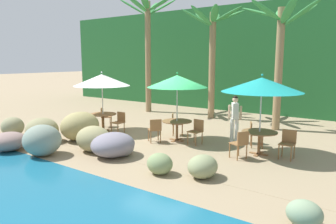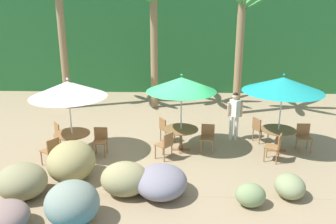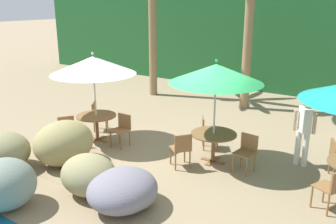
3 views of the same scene
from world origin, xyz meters
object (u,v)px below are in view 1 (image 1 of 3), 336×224
object	(u,v)px
chair_white_left	(82,121)
chair_green_left	(155,129)
dining_table_green	(177,124)
chair_teal_inland	(254,132)
palm_tree_third	(281,44)
chair_teal_seaward	(288,142)
waiter_in_white	(235,115)
palm_tree_second	(212,43)
chair_teal_left	(240,143)
dining_table_white	(103,117)
palm_tree_nearest	(148,34)
chair_white_seaward	(119,121)
chair_green_seaward	(197,130)
chair_white_inland	(105,116)
dining_table_teal	(259,135)
chair_green_inland	(175,122)
umbrella_green	(177,81)
umbrella_teal	(262,85)
umbrella_white	(102,80)

from	to	relation	value
chair_white_left	chair_green_left	distance (m)	3.35
dining_table_green	chair_teal_inland	distance (m)	2.76
chair_white_left	palm_tree_third	bearing A→B (deg)	40.69
chair_teal_seaward	waiter_in_white	world-z (taller)	waiter_in_white
palm_tree_second	chair_teal_left	bearing A→B (deg)	-54.26
chair_teal_left	palm_tree_third	distance (m)	5.70
dining_table_white	chair_teal_left	size ratio (longest dim) A/B	1.26
dining_table_green	waiter_in_white	distance (m)	2.11
chair_white_left	palm_tree_nearest	size ratio (longest dim) A/B	0.14
chair_green_left	palm_tree_third	xyz separation A→B (m)	(2.85, 4.73, 3.09)
chair_white_left	palm_tree_second	xyz separation A→B (m)	(2.56, 6.09, 3.27)
dining_table_white	palm_tree_nearest	xyz separation A→B (m)	(-1.76, 5.11, 3.74)
chair_teal_left	palm_tree_third	size ratio (longest dim) A/B	0.16
chair_white_seaward	chair_green_seaward	size ratio (longest dim) A/B	1.00
chair_green_left	waiter_in_white	size ratio (longest dim) A/B	0.51
chair_white_seaward	palm_tree_second	size ratio (longest dim) A/B	0.16
chair_teal_inland	waiter_in_white	world-z (taller)	waiter_in_white
chair_teal_left	dining_table_white	bearing A→B (deg)	177.76
dining_table_white	palm_tree_nearest	distance (m)	6.57
chair_teal_seaward	palm_tree_nearest	xyz separation A→B (m)	(-9.07, 4.45, 3.84)
chair_teal_inland	dining_table_white	bearing A→B (deg)	-167.87
chair_white_inland	palm_tree_second	size ratio (longest dim) A/B	0.16
chair_teal_left	palm_tree_third	bearing A→B (deg)	95.12
dining_table_teal	chair_teal_inland	bearing A→B (deg)	121.65
dining_table_teal	chair_teal_seaward	distance (m)	0.86
dining_table_green	chair_green_inland	xyz separation A→B (m)	(-0.53, 0.67, -0.10)
umbrella_green	chair_white_seaward	bearing A→B (deg)	-170.23
palm_tree_nearest	palm_tree_third	xyz separation A→B (m)	(7.51, -0.59, -0.75)
palm_tree_nearest	waiter_in_white	bearing A→B (deg)	-27.43
umbrella_teal	chair_teal_seaward	world-z (taller)	umbrella_teal
chair_white_inland	chair_teal_seaward	bearing A→B (deg)	0.29
chair_green_inland	chair_green_seaward	bearing A→B (deg)	-26.54
palm_tree_third	chair_green_seaward	bearing A→B (deg)	-110.87
chair_green_inland	palm_tree_nearest	xyz separation A→B (m)	(-4.60, 3.92, 3.84)
umbrella_white	palm_tree_third	world-z (taller)	palm_tree_third
chair_green_left	umbrella_teal	world-z (taller)	umbrella_teal
dining_table_green	palm_tree_third	bearing A→B (deg)	59.18
palm_tree_nearest	palm_tree_second	size ratio (longest dim) A/B	1.16
dining_table_green	chair_green_left	bearing A→B (deg)	-122.20
chair_green_seaward	chair_teal_seaward	size ratio (longest dim) A/B	1.00
chair_green_left	waiter_in_white	world-z (taller)	waiter_in_white
umbrella_teal	palm_tree_nearest	bearing A→B (deg)	151.06
waiter_in_white	umbrella_white	bearing A→B (deg)	-163.89
umbrella_teal	palm_tree_third	xyz separation A→B (m)	(-0.71, 3.96, 1.40)
palm_tree_third	waiter_in_white	bearing A→B (deg)	-100.46
dining_table_white	chair_green_inland	world-z (taller)	chair_green_inland
chair_green_seaward	dining_table_white	bearing A→B (deg)	-173.24
chair_green_left	palm_tree_nearest	bearing A→B (deg)	131.30
chair_white_left	chair_green_seaward	world-z (taller)	same
dining_table_white	chair_green_inland	size ratio (longest dim) A/B	1.26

